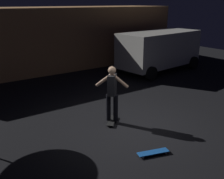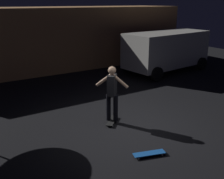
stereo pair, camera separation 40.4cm
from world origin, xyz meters
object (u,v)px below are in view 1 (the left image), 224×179
Objects in this scene: skateboard_ridden at (112,121)px; skater at (112,90)px; parked_van at (159,49)px; skateboard_spare at (153,152)px.

skateboard_ridden is 0.42× the size of skater.
parked_van is at bearing 33.87° from skater.
skater is (0.25, 2.06, 0.98)m from skateboard_spare.
parked_van is 2.86× the size of skater.
parked_van is 5.95× the size of skateboard_spare.
skateboard_spare is (-0.25, -2.06, 0.00)m from skateboard_ridden.
skateboard_ridden is (-5.76, -3.87, -1.11)m from parked_van.
skateboard_ridden is at bearing 180.00° from skater.
skater is (0.00, 0.00, 0.98)m from skateboard_ridden.
skater is at bearing 0.00° from skateboard_ridden.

